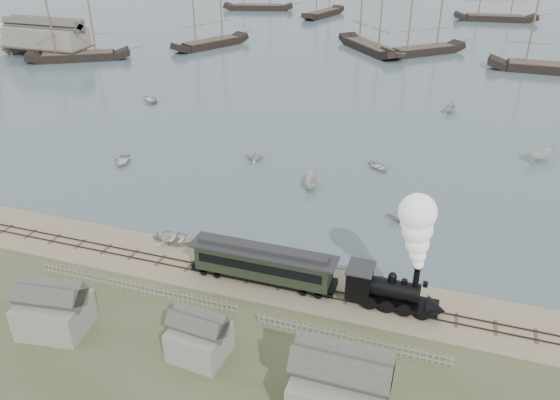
% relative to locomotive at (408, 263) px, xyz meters
% --- Properties ---
extents(ground, '(600.00, 600.00, 0.00)m').
position_rel_locomotive_xyz_m(ground, '(-15.61, 2.00, -4.70)').
color(ground, tan).
rests_on(ground, ground).
extents(harbor_water, '(600.00, 336.00, 0.06)m').
position_rel_locomotive_xyz_m(harbor_water, '(-15.61, 172.00, -4.67)').
color(harbor_water, '#485E67').
rests_on(harbor_water, ground).
extents(rail_track, '(120.00, 1.80, 0.16)m').
position_rel_locomotive_xyz_m(rail_track, '(-15.61, 0.00, -4.65)').
color(rail_track, '#36241D').
rests_on(rail_track, ground).
extents(picket_fence_west, '(19.00, 0.10, 1.20)m').
position_rel_locomotive_xyz_m(picket_fence_west, '(-22.11, -5.00, -4.70)').
color(picket_fence_west, gray).
rests_on(picket_fence_west, ground).
extents(picket_fence_east, '(15.00, 0.10, 1.20)m').
position_rel_locomotive_xyz_m(picket_fence_east, '(-3.11, -5.50, -4.70)').
color(picket_fence_east, gray).
rests_on(picket_fence_east, ground).
extents(shed_left, '(5.00, 4.00, 4.10)m').
position_rel_locomotive_xyz_m(shed_left, '(-25.61, -11.00, -4.70)').
color(shed_left, gray).
rests_on(shed_left, ground).
extents(shed_mid, '(4.00, 3.50, 3.60)m').
position_rel_locomotive_xyz_m(shed_mid, '(-13.61, -10.00, -4.70)').
color(shed_mid, gray).
rests_on(shed_mid, ground).
extents(locomotive, '(8.19, 3.06, 10.21)m').
position_rel_locomotive_xyz_m(locomotive, '(0.00, 0.00, 0.00)').
color(locomotive, black).
rests_on(locomotive, ground).
extents(passenger_coach, '(13.08, 2.52, 3.18)m').
position_rel_locomotive_xyz_m(passenger_coach, '(-12.23, 0.00, -2.68)').
color(passenger_coach, black).
rests_on(passenger_coach, ground).
extents(beached_dinghy, '(3.07, 4.28, 0.88)m').
position_rel_locomotive_xyz_m(beached_dinghy, '(-22.78, 3.30, -4.25)').
color(beached_dinghy, beige).
rests_on(beached_dinghy, ground).
extents(rowboat_0, '(4.45, 3.81, 0.78)m').
position_rel_locomotive_xyz_m(rowboat_0, '(-38.32, 18.18, -4.25)').
color(rowboat_0, beige).
rests_on(rowboat_0, harbor_water).
extents(rowboat_1, '(2.63, 2.97, 1.45)m').
position_rel_locomotive_xyz_m(rowboat_1, '(-22.25, 24.40, -3.91)').
color(rowboat_1, beige).
rests_on(rowboat_1, harbor_water).
extents(rowboat_2, '(4.03, 2.10, 1.48)m').
position_rel_locomotive_xyz_m(rowboat_2, '(-13.19, 19.20, -3.89)').
color(rowboat_2, beige).
rests_on(rowboat_2, harbor_water).
extents(rowboat_3, '(4.10, 4.14, 0.70)m').
position_rel_locomotive_xyz_m(rowboat_3, '(-6.31, 26.90, -4.28)').
color(rowboat_3, beige).
rests_on(rowboat_3, harbor_water).
extents(rowboat_4, '(3.59, 3.88, 1.69)m').
position_rel_locomotive_xyz_m(rowboat_4, '(-1.89, 14.64, -3.79)').
color(rowboat_4, beige).
rests_on(rowboat_4, harbor_water).
extents(rowboat_5, '(3.83, 4.15, 1.59)m').
position_rel_locomotive_xyz_m(rowboat_5, '(13.44, 36.17, -3.84)').
color(rowboat_5, beige).
rests_on(rowboat_5, harbor_water).
extents(rowboat_6, '(4.95, 5.13, 0.87)m').
position_rel_locomotive_xyz_m(rowboat_6, '(-48.12, 41.97, -4.20)').
color(rowboat_6, beige).
rests_on(rowboat_6, harbor_water).
extents(rowboat_7, '(3.94, 3.56, 1.82)m').
position_rel_locomotive_xyz_m(rowboat_7, '(1.16, 52.32, -3.72)').
color(rowboat_7, beige).
rests_on(rowboat_7, harbor_water).
extents(schooner_0, '(21.16, 15.17, 20.00)m').
position_rel_locomotive_xyz_m(schooner_0, '(-77.56, 62.44, 5.36)').
color(schooner_0, black).
rests_on(schooner_0, harbor_water).
extents(schooner_1, '(13.78, 20.18, 20.00)m').
position_rel_locomotive_xyz_m(schooner_1, '(-55.58, 83.13, 5.36)').
color(schooner_1, black).
rests_on(schooner_1, harbor_water).
extents(schooner_2, '(18.60, 20.55, 20.00)m').
position_rel_locomotive_xyz_m(schooner_2, '(-18.97, 90.88, 5.36)').
color(schooner_2, black).
rests_on(schooner_2, harbor_water).
extents(schooner_3, '(18.71, 17.38, 20.00)m').
position_rel_locomotive_xyz_m(schooner_3, '(-6.86, 91.72, 5.36)').
color(schooner_3, black).
rests_on(schooner_3, harbor_water).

